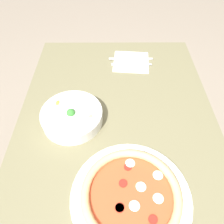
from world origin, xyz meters
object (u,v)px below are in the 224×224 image
pizza (131,195)px  fork (132,64)px  knife (133,59)px  bowl (72,116)px

pizza → fork: 0.64m
fork → knife: (0.05, -0.01, -0.00)m
pizza → fork: pizza is taller
pizza → bowl: size_ratio=1.55×
pizza → knife: bearing=-4.3°
fork → knife: same height
pizza → bowl: 0.36m
pizza → knife: size_ratio=1.62×
bowl → knife: bearing=-33.0°
bowl → knife: 0.47m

